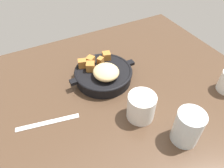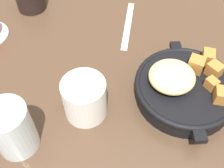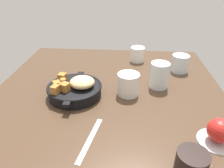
{
  "view_description": "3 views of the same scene",
  "coord_description": "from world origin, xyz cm",
  "px_view_note": "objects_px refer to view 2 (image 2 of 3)",
  "views": [
    {
      "loc": [
        25.73,
        41.34,
        54.76
      ],
      "look_at": [
        2.42,
        -3.41,
        6.25
      ],
      "focal_mm": 33.86,
      "sensor_mm": 36.0,
      "label": 1
    },
    {
      "loc": [
        -33.78,
        4.11,
        49.4
      ],
      "look_at": [
        1.82,
        2.51,
        4.3
      ],
      "focal_mm": 44.38,
      "sensor_mm": 36.0,
      "label": 2
    },
    {
      "loc": [
        72.8,
        7.43,
        46.03
      ],
      "look_at": [
        3.68,
        2.04,
        7.29
      ],
      "focal_mm": 34.44,
      "sensor_mm": 36.0,
      "label": 3
    }
  ],
  "objects_px": {
    "cast_iron_skillet": "(184,87)",
    "ceramic_mug_white": "(85,99)",
    "butter_knife": "(128,25)",
    "water_glass_tall": "(12,129)"
  },
  "relations": [
    {
      "from": "cast_iron_skillet",
      "to": "ceramic_mug_white",
      "type": "xyz_separation_m",
      "value": [
        -0.03,
        0.21,
        0.01
      ]
    },
    {
      "from": "butter_knife",
      "to": "ceramic_mug_white",
      "type": "height_order",
      "value": "ceramic_mug_white"
    },
    {
      "from": "cast_iron_skillet",
      "to": "butter_knife",
      "type": "distance_m",
      "value": 0.26
    },
    {
      "from": "butter_knife",
      "to": "water_glass_tall",
      "type": "relative_size",
      "value": 1.79
    },
    {
      "from": "cast_iron_skillet",
      "to": "water_glass_tall",
      "type": "xyz_separation_m",
      "value": [
        -0.1,
        0.34,
        0.02
      ]
    },
    {
      "from": "butter_knife",
      "to": "water_glass_tall",
      "type": "distance_m",
      "value": 0.42
    },
    {
      "from": "cast_iron_skillet",
      "to": "water_glass_tall",
      "type": "bearing_deg",
      "value": 106.18
    },
    {
      "from": "butter_knife",
      "to": "ceramic_mug_white",
      "type": "bearing_deg",
      "value": 168.64
    },
    {
      "from": "cast_iron_skillet",
      "to": "butter_knife",
      "type": "height_order",
      "value": "cast_iron_skillet"
    },
    {
      "from": "water_glass_tall",
      "to": "ceramic_mug_white",
      "type": "relative_size",
      "value": 1.23
    }
  ]
}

